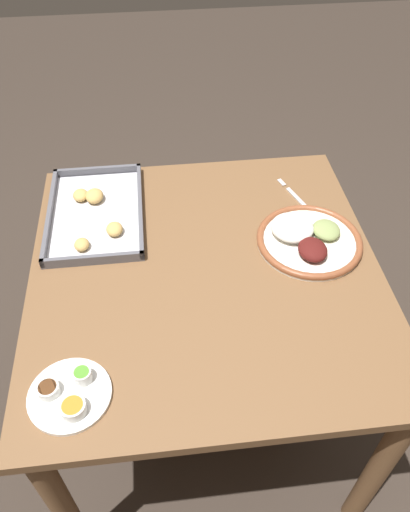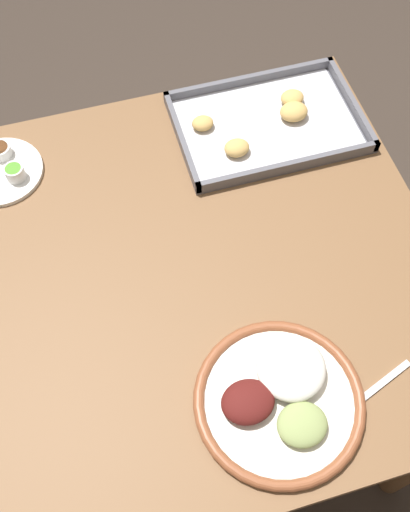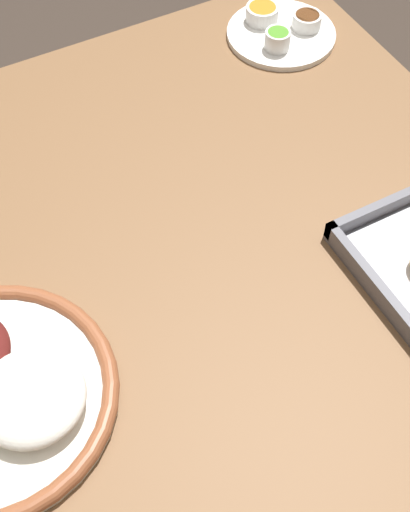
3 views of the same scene
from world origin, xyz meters
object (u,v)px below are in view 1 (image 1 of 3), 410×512
dinner_plate (308,239)px  saucer_plate (69,394)px  baking_tray (95,213)px  fork (298,199)px

dinner_plate → saucer_plate: bearing=123.0°
baking_tray → saucer_plate: bearing=176.8°
dinner_plate → fork: dinner_plate is taller
fork → saucer_plate: 0.90m
dinner_plate → saucer_plate: dinner_plate is taller
saucer_plate → baking_tray: size_ratio=0.44×
fork → baking_tray: baking_tray is taller
saucer_plate → baking_tray: baking_tray is taller
fork → baking_tray: bearing=70.9°
fork → baking_tray: (-0.01, 0.63, 0.01)m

